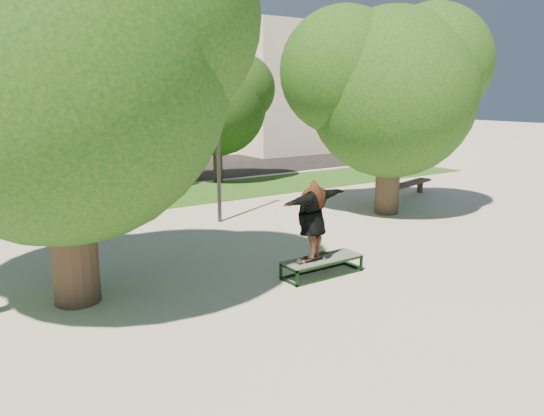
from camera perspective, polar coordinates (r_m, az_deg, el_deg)
ground at (r=11.47m, az=2.13°, el=-7.07°), size 120.00×120.00×0.00m
grass_strip at (r=20.02m, az=-11.85°, el=1.13°), size 30.00×4.00×0.02m
asphalt_strip at (r=25.80m, az=-19.51°, el=3.15°), size 40.00×8.00×0.01m
tree_left at (r=10.03m, az=-22.69°, el=14.92°), size 6.96×5.95×7.12m
tree_right at (r=17.07m, az=12.39°, el=13.02°), size 6.24×5.33×6.51m
bg_tree_mid at (r=21.45m, az=-20.31°, el=12.15°), size 5.76×4.92×6.24m
bg_tree_right at (r=22.99m, az=-6.22°, el=11.48°), size 5.04×4.31×5.43m
lamppost at (r=15.59m, az=-5.87°, el=9.86°), size 0.25×0.15×6.11m
side_building at (r=39.23m, az=4.31°, el=12.59°), size 15.00×10.00×8.00m
grind_box at (r=11.37m, az=5.40°, el=-6.28°), size 1.80×0.60×0.38m
skater_rig at (r=10.90m, az=4.35°, el=-1.17°), size 2.09×1.06×1.71m
bench at (r=20.19m, az=14.14°, el=2.34°), size 3.39×1.29×0.52m
car_dark at (r=24.62m, az=-23.17°, el=4.32°), size 2.23×5.01×1.60m
car_grey at (r=22.85m, az=-22.81°, el=3.40°), size 2.65×4.84×1.28m
car_silver_b at (r=24.13m, az=-16.42°, el=4.70°), size 3.32×5.91×1.62m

